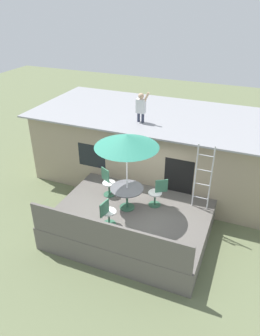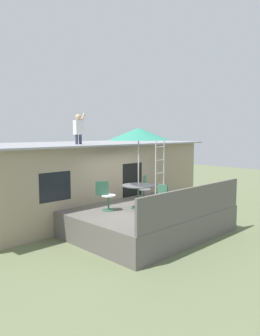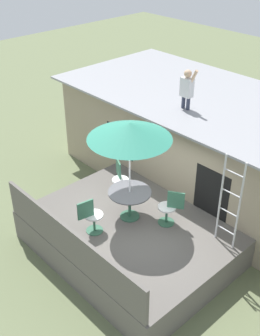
{
  "view_description": "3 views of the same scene",
  "coord_description": "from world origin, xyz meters",
  "px_view_note": "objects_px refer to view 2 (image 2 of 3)",
  "views": [
    {
      "loc": [
        3.07,
        -7.68,
        6.95
      ],
      "look_at": [
        -0.49,
        0.96,
        1.74
      ],
      "focal_mm": 34.45,
      "sensor_mm": 36.0,
      "label": 1
    },
    {
      "loc": [
        -7.55,
        -7.0,
        3.2
      ],
      "look_at": [
        0.01,
        0.7,
        2.02
      ],
      "focal_mm": 34.94,
      "sensor_mm": 36.0,
      "label": 2
    },
    {
      "loc": [
        5.84,
        -5.56,
        7.29
      ],
      "look_at": [
        -0.59,
        0.42,
        1.9
      ],
      "focal_mm": 45.45,
      "sensor_mm": 36.0,
      "label": 3
    }
  ],
  "objects_px": {
    "patio_table": "(138,190)",
    "patio_chair_right": "(144,189)",
    "patio_umbrella": "(139,134)",
    "person_figure": "(79,127)",
    "patio_chair_near": "(160,200)",
    "step_ladder": "(160,167)",
    "patio_chair_left": "(106,196)"
  },
  "relations": [
    {
      "from": "step_ladder",
      "to": "patio_chair_near",
      "type": "relative_size",
      "value": 2.39
    },
    {
      "from": "patio_chair_left",
      "to": "patio_chair_near",
      "type": "height_order",
      "value": "same"
    },
    {
      "from": "patio_umbrella",
      "to": "patio_chair_left",
      "type": "bearing_deg",
      "value": 151.6
    },
    {
      "from": "patio_umbrella",
      "to": "step_ladder",
      "type": "bearing_deg",
      "value": 23.62
    },
    {
      "from": "patio_chair_left",
      "to": "patio_chair_near",
      "type": "xyz_separation_m",
      "value": [
        0.73,
        -1.53,
        0.0
      ]
    },
    {
      "from": "patio_chair_right",
      "to": "patio_umbrella",
      "type": "bearing_deg",
      "value": 0.0
    },
    {
      "from": "patio_umbrella",
      "to": "person_figure",
      "type": "relative_size",
      "value": 2.29
    },
    {
      "from": "person_figure",
      "to": "step_ladder",
      "type": "bearing_deg",
      "value": -30.14
    },
    {
      "from": "patio_umbrella",
      "to": "patio_chair_near",
      "type": "distance_m",
      "value": 2.17
    },
    {
      "from": "patio_chair_near",
      "to": "step_ladder",
      "type": "bearing_deg",
      "value": -39.69
    },
    {
      "from": "person_figure",
      "to": "patio_chair_near",
      "type": "relative_size",
      "value": 1.21
    },
    {
      "from": "patio_umbrella",
      "to": "patio_chair_right",
      "type": "bearing_deg",
      "value": 32.3
    },
    {
      "from": "patio_table",
      "to": "patio_chair_right",
      "type": "distance_m",
      "value": 0.99
    },
    {
      "from": "patio_umbrella",
      "to": "person_figure",
      "type": "height_order",
      "value": "person_figure"
    },
    {
      "from": "patio_umbrella",
      "to": "patio_table",
      "type": "bearing_deg",
      "value": -161.57
    },
    {
      "from": "patio_table",
      "to": "patio_chair_left",
      "type": "xyz_separation_m",
      "value": [
        -0.91,
        0.49,
        -0.13
      ]
    },
    {
      "from": "patio_table",
      "to": "person_figure",
      "type": "xyz_separation_m",
      "value": [
        -0.49,
        2.46,
        2.0
      ]
    },
    {
      "from": "patio_chair_right",
      "to": "patio_chair_near",
      "type": "bearing_deg",
      "value": 24.82
    },
    {
      "from": "person_figure",
      "to": "patio_table",
      "type": "bearing_deg",
      "value": -78.72
    },
    {
      "from": "patio_chair_left",
      "to": "patio_umbrella",
      "type": "bearing_deg",
      "value": -0.0
    },
    {
      "from": "patio_umbrella",
      "to": "person_figure",
      "type": "bearing_deg",
      "value": 101.28
    },
    {
      "from": "patio_table",
      "to": "patio_chair_near",
      "type": "bearing_deg",
      "value": -99.89
    },
    {
      "from": "person_figure",
      "to": "patio_umbrella",
      "type": "bearing_deg",
      "value": -78.72
    },
    {
      "from": "patio_table",
      "to": "patio_umbrella",
      "type": "height_order",
      "value": "patio_umbrella"
    },
    {
      "from": "patio_umbrella",
      "to": "patio_chair_right",
      "type": "height_order",
      "value": "patio_umbrella"
    },
    {
      "from": "patio_table",
      "to": "patio_umbrella",
      "type": "bearing_deg",
      "value": 18.43
    },
    {
      "from": "patio_chair_left",
      "to": "patio_chair_right",
      "type": "distance_m",
      "value": 1.74
    },
    {
      "from": "patio_chair_right",
      "to": "patio_chair_near",
      "type": "xyz_separation_m",
      "value": [
        -1.01,
        -1.57,
        0.0
      ]
    },
    {
      "from": "patio_umbrella",
      "to": "step_ladder",
      "type": "height_order",
      "value": "patio_umbrella"
    },
    {
      "from": "patio_table",
      "to": "patio_chair_right",
      "type": "relative_size",
      "value": 1.13
    },
    {
      "from": "patio_table",
      "to": "patio_umbrella",
      "type": "distance_m",
      "value": 1.76
    },
    {
      "from": "patio_chair_left",
      "to": "step_ladder",
      "type": "bearing_deg",
      "value": 36.63
    }
  ]
}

